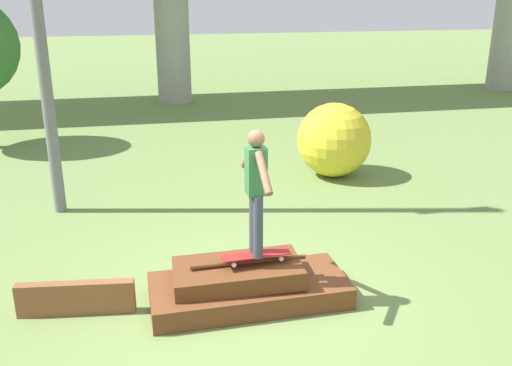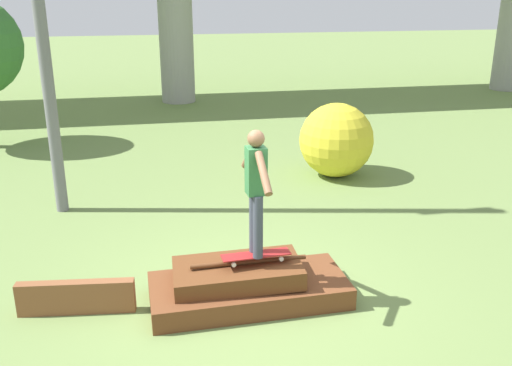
# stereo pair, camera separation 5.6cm
# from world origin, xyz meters

# --- Properties ---
(ground_plane) EXTENTS (80.00, 80.00, 0.00)m
(ground_plane) POSITION_xyz_m (0.00, 0.00, 0.00)
(ground_plane) COLOR olive
(scrap_pile) EXTENTS (2.43, 1.10, 0.56)m
(scrap_pile) POSITION_xyz_m (-0.04, 0.00, 0.21)
(scrap_pile) COLOR brown
(scrap_pile) RESTS_ON ground_plane
(scrap_plank_loose) EXTENTS (1.38, 0.29, 0.41)m
(scrap_plank_loose) POSITION_xyz_m (-2.05, 0.12, 0.20)
(scrap_plank_loose) COLOR brown
(scrap_plank_loose) RESTS_ON ground_plane
(skateboard) EXTENTS (0.85, 0.25, 0.09)m
(skateboard) POSITION_xyz_m (0.08, -0.04, 0.63)
(skateboard) COLOR maroon
(skateboard) RESTS_ON scrap_pile
(skater) EXTENTS (0.23, 1.12, 1.53)m
(skater) POSITION_xyz_m (0.08, -0.04, 1.52)
(skater) COLOR #383D4C
(skater) RESTS_ON skateboard
(bush_yellow_flowering) EXTENTS (1.49, 1.49, 1.49)m
(bush_yellow_flowering) POSITION_xyz_m (2.61, 4.46, 0.75)
(bush_yellow_flowering) COLOR gold
(bush_yellow_flowering) RESTS_ON ground_plane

